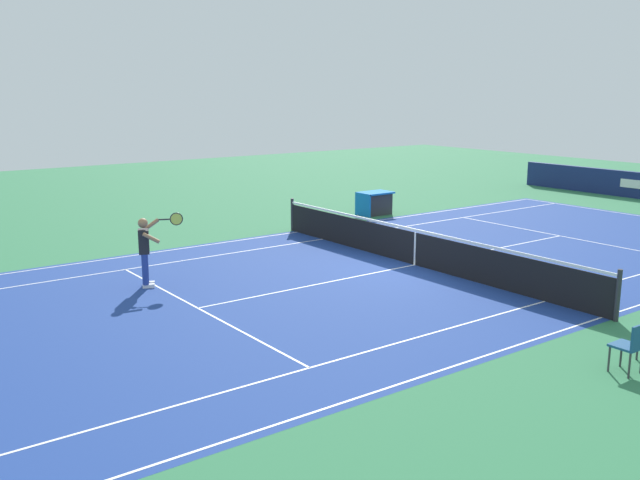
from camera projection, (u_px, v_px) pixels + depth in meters
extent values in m
plane|color=#2D7247|center=(415.00, 265.00, 18.79)|extent=(60.00, 60.00, 0.00)
cube|color=navy|center=(415.00, 265.00, 18.79)|extent=(24.20, 11.40, 0.00)
cube|color=white|center=(298.00, 232.00, 23.12)|extent=(23.80, 0.05, 0.01)
cube|color=white|center=(602.00, 317.00, 14.47)|extent=(23.80, 0.05, 0.01)
cube|color=white|center=(323.00, 239.00, 22.02)|extent=(23.80, 0.05, 0.01)
cube|color=white|center=(545.00, 301.00, 15.56)|extent=(23.80, 0.05, 0.01)
cube|color=white|center=(198.00, 308.00, 15.07)|extent=(0.05, 8.22, 0.01)
cube|color=white|center=(560.00, 236.00, 22.51)|extent=(0.05, 8.22, 0.01)
cube|color=white|center=(415.00, 265.00, 18.79)|extent=(12.80, 0.05, 0.01)
cylinder|color=#2D2D33|center=(292.00, 215.00, 23.24)|extent=(0.10, 0.10, 1.08)
cylinder|color=#2D2D33|center=(618.00, 296.00, 14.12)|extent=(0.10, 0.10, 1.08)
cube|color=black|center=(415.00, 249.00, 18.70)|extent=(0.02, 11.60, 0.88)
cube|color=white|center=(416.00, 230.00, 18.59)|extent=(0.04, 11.60, 0.06)
cube|color=white|center=(415.00, 249.00, 18.70)|extent=(0.04, 0.06, 0.88)
cylinder|color=navy|center=(145.00, 269.00, 16.52)|extent=(0.15, 0.15, 0.74)
cube|color=white|center=(149.00, 286.00, 16.62)|extent=(0.30, 0.21, 0.09)
cylinder|color=navy|center=(145.00, 267.00, 16.75)|extent=(0.15, 0.15, 0.74)
cube|color=white|center=(149.00, 283.00, 16.85)|extent=(0.30, 0.21, 0.09)
cube|color=black|center=(144.00, 241.00, 16.50)|extent=(0.37, 0.44, 0.56)
sphere|color=#9E704C|center=(143.00, 223.00, 16.41)|extent=(0.23, 0.23, 0.23)
cylinder|color=#9E704C|center=(151.00, 238.00, 16.24)|extent=(0.36, 0.34, 0.26)
cylinder|color=#9E704C|center=(151.00, 225.00, 16.73)|extent=(0.42, 0.12, 0.30)
cylinder|color=#232326|center=(164.00, 219.00, 16.84)|extent=(0.27, 0.14, 0.04)
torus|color=#232326|center=(176.00, 219.00, 16.90)|extent=(0.30, 0.15, 0.31)
cylinder|color=#C6D84C|center=(176.00, 219.00, 16.90)|extent=(0.25, 0.11, 0.27)
sphere|color=#CCE01E|center=(384.00, 245.00, 21.01)|extent=(0.07, 0.07, 0.07)
cylinder|color=#38383D|center=(638.00, 348.00, 12.16)|extent=(0.04, 0.04, 0.44)
cylinder|color=#38383D|center=(609.00, 359.00, 11.65)|extent=(0.04, 0.04, 0.44)
cylinder|color=#38383D|center=(621.00, 354.00, 11.86)|extent=(0.04, 0.04, 0.44)
cylinder|color=#38383D|center=(629.00, 366.00, 11.37)|extent=(0.04, 0.04, 0.44)
cube|color=navy|center=(627.00, 346.00, 11.57)|extent=(0.44, 0.44, 0.04)
cube|color=navy|center=(639.00, 337.00, 11.36)|extent=(0.44, 0.04, 0.40)
cube|color=#2D2D33|center=(375.00, 204.00, 26.30)|extent=(1.10, 0.70, 0.80)
cube|color=blue|center=(375.00, 193.00, 26.21)|extent=(1.24, 0.84, 0.06)
cube|color=blue|center=(363.00, 205.00, 25.94)|extent=(0.06, 0.84, 0.84)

